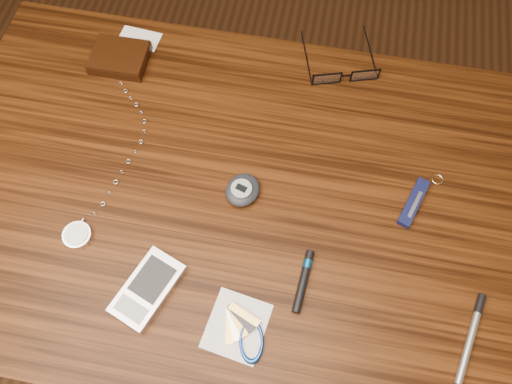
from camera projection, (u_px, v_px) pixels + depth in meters
The scene contains 12 objects.
ground at pixel (236, 296), 1.53m from camera, with size 3.80×3.80×0.00m, color #472814.
desk at pixel (223, 215), 0.94m from camera, with size 1.00×0.70×0.75m.
wallet_and_card at pixel (120, 57), 0.96m from camera, with size 0.11×0.13×0.02m.
eyeglasses at pixel (345, 74), 0.94m from camera, with size 0.16×0.16×0.03m.
gold_ring at pixel (437, 179), 0.86m from camera, with size 0.02×0.02×0.00m, color #E0B271.
pocket_watch at pixel (81, 227), 0.81m from camera, with size 0.11×0.36×0.01m.
pda_phone at pixel (148, 289), 0.77m from camera, with size 0.10×0.13×0.02m.
pedometer at pixel (243, 190), 0.84m from camera, with size 0.07×0.08×0.03m.
notepad_keys at pixel (244, 333), 0.75m from camera, with size 0.11×0.11×0.01m.
pocket_knife at pixel (414, 203), 0.83m from camera, with size 0.05×0.10×0.01m.
silver_pen at pixel (472, 331), 0.74m from camera, with size 0.05×0.14×0.01m.
black_blue_pen at pixel (304, 279), 0.78m from camera, with size 0.02×0.10×0.01m.
Camera 1 is at (0.13, -0.34, 1.52)m, focal length 35.00 mm.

